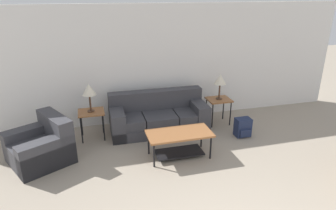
{
  "coord_description": "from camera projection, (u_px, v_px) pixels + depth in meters",
  "views": [
    {
      "loc": [
        -1.38,
        -1.54,
        2.86
      ],
      "look_at": [
        0.02,
        3.59,
        0.8
      ],
      "focal_mm": 32.0,
      "sensor_mm": 36.0,
      "label": 1
    }
  ],
  "objects": [
    {
      "name": "wall_back",
      "position": [
        153.0,
        65.0,
        6.62
      ],
      "size": [
        9.16,
        0.06,
        2.6
      ],
      "color": "white",
      "rests_on": "ground_plane"
    },
    {
      "name": "side_table_left",
      "position": [
        91.0,
        115.0,
        5.98
      ],
      "size": [
        0.51,
        0.44,
        0.59
      ],
      "color": "#935B33",
      "rests_on": "ground_plane"
    },
    {
      "name": "armchair",
      "position": [
        42.0,
        147.0,
        5.24
      ],
      "size": [
        1.27,
        1.27,
        0.8
      ],
      "color": "#38383D",
      "rests_on": "ground_plane"
    },
    {
      "name": "coffee_table",
      "position": [
        179.0,
        139.0,
        5.36
      ],
      "size": [
        1.15,
        0.57,
        0.48
      ],
      "color": "#935B33",
      "rests_on": "ground_plane"
    },
    {
      "name": "backpack",
      "position": [
        243.0,
        127.0,
        6.18
      ],
      "size": [
        0.31,
        0.29,
        0.39
      ],
      "color": "#1E2847",
      "rests_on": "ground_plane"
    },
    {
      "name": "table_lamp_left",
      "position": [
        89.0,
        90.0,
        5.8
      ],
      "size": [
        0.27,
        0.27,
        0.57
      ],
      "color": "#472D1E",
      "rests_on": "side_table_left"
    },
    {
      "name": "table_lamp_right",
      "position": [
        220.0,
        80.0,
        6.47
      ],
      "size": [
        0.27,
        0.27,
        0.57
      ],
      "color": "#472D1E",
      "rests_on": "side_table_right"
    },
    {
      "name": "side_table_right",
      "position": [
        219.0,
        102.0,
        6.66
      ],
      "size": [
        0.51,
        0.44,
        0.59
      ],
      "color": "#935B33",
      "rests_on": "ground_plane"
    },
    {
      "name": "couch",
      "position": [
        158.0,
        117.0,
        6.42
      ],
      "size": [
        2.05,
        0.88,
        0.82
      ],
      "color": "#38383D",
      "rests_on": "ground_plane"
    }
  ]
}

